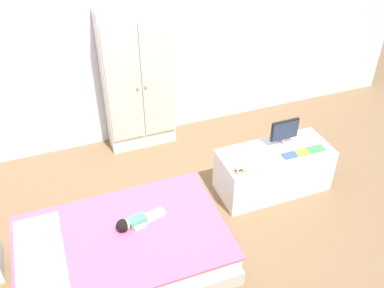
{
  "coord_description": "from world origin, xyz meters",
  "views": [
    {
      "loc": [
        -0.71,
        -2.22,
        2.66
      ],
      "look_at": [
        0.28,
        0.41,
        0.6
      ],
      "focal_mm": 39.88,
      "sensor_mm": 36.0,
      "label": 1
    }
  ],
  "objects_px": {
    "wardrobe": "(138,80)",
    "tv_monitor": "(285,131)",
    "bed": "(124,250)",
    "tv_stand": "(273,170)",
    "book_blue": "(290,155)",
    "doll": "(132,223)",
    "book_yellow": "(303,152)",
    "rocking_horse_toy": "(241,166)",
    "book_green": "(316,149)"
  },
  "relations": [
    {
      "from": "doll",
      "to": "wardrobe",
      "type": "relative_size",
      "value": 0.27
    },
    {
      "from": "bed",
      "to": "rocking_horse_toy",
      "type": "relative_size",
      "value": 12.2
    },
    {
      "from": "doll",
      "to": "tv_monitor",
      "type": "distance_m",
      "value": 1.53
    },
    {
      "from": "bed",
      "to": "book_yellow",
      "type": "xyz_separation_m",
      "value": [
        1.67,
        0.27,
        0.28
      ]
    },
    {
      "from": "book_yellow",
      "to": "book_green",
      "type": "height_order",
      "value": "book_green"
    },
    {
      "from": "wardrobe",
      "to": "book_yellow",
      "type": "xyz_separation_m",
      "value": [
        1.12,
        -1.22,
        -0.3
      ]
    },
    {
      "from": "tv_stand",
      "to": "book_blue",
      "type": "distance_m",
      "value": 0.25
    },
    {
      "from": "doll",
      "to": "book_blue",
      "type": "distance_m",
      "value": 1.46
    },
    {
      "from": "bed",
      "to": "book_green",
      "type": "relative_size",
      "value": 9.66
    },
    {
      "from": "book_yellow",
      "to": "wardrobe",
      "type": "bearing_deg",
      "value": 132.59
    },
    {
      "from": "bed",
      "to": "book_blue",
      "type": "relative_size",
      "value": 12.83
    },
    {
      "from": "rocking_horse_toy",
      "to": "book_blue",
      "type": "xyz_separation_m",
      "value": [
        0.48,
        0.04,
        -0.05
      ]
    },
    {
      "from": "bed",
      "to": "book_blue",
      "type": "xyz_separation_m",
      "value": [
        1.54,
        0.27,
        0.28
      ]
    },
    {
      "from": "wardrobe",
      "to": "rocking_horse_toy",
      "type": "relative_size",
      "value": 11.57
    },
    {
      "from": "wardrobe",
      "to": "book_yellow",
      "type": "height_order",
      "value": "wardrobe"
    },
    {
      "from": "rocking_horse_toy",
      "to": "tv_stand",
      "type": "bearing_deg",
      "value": 18.33
    },
    {
      "from": "tv_monitor",
      "to": "book_yellow",
      "type": "xyz_separation_m",
      "value": [
        0.1,
        -0.17,
        -0.14
      ]
    },
    {
      "from": "tv_stand",
      "to": "book_green",
      "type": "xyz_separation_m",
      "value": [
        0.34,
        -0.1,
        0.22
      ]
    },
    {
      "from": "tv_stand",
      "to": "book_blue",
      "type": "height_order",
      "value": "book_blue"
    },
    {
      "from": "tv_monitor",
      "to": "book_blue",
      "type": "distance_m",
      "value": 0.22
    },
    {
      "from": "rocking_horse_toy",
      "to": "wardrobe",
      "type": "bearing_deg",
      "value": 112.11
    },
    {
      "from": "wardrobe",
      "to": "tv_monitor",
      "type": "height_order",
      "value": "wardrobe"
    },
    {
      "from": "book_yellow",
      "to": "doll",
      "type": "bearing_deg",
      "value": -172.91
    },
    {
      "from": "wardrobe",
      "to": "book_blue",
      "type": "bearing_deg",
      "value": -50.92
    },
    {
      "from": "doll",
      "to": "book_green",
      "type": "height_order",
      "value": "book_green"
    },
    {
      "from": "tv_monitor",
      "to": "book_yellow",
      "type": "height_order",
      "value": "tv_monitor"
    },
    {
      "from": "doll",
      "to": "wardrobe",
      "type": "bearing_deg",
      "value": 72.41
    },
    {
      "from": "tv_monitor",
      "to": "rocking_horse_toy",
      "type": "relative_size",
      "value": 2.07
    },
    {
      "from": "doll",
      "to": "tv_stand",
      "type": "distance_m",
      "value": 1.4
    },
    {
      "from": "doll",
      "to": "tv_monitor",
      "type": "xyz_separation_m",
      "value": [
        1.47,
        0.37,
        0.23
      ]
    },
    {
      "from": "wardrobe",
      "to": "tv_monitor",
      "type": "distance_m",
      "value": 1.47
    },
    {
      "from": "book_blue",
      "to": "bed",
      "type": "bearing_deg",
      "value": -170.13
    },
    {
      "from": "tv_stand",
      "to": "tv_monitor",
      "type": "distance_m",
      "value": 0.37
    },
    {
      "from": "doll",
      "to": "book_yellow",
      "type": "bearing_deg",
      "value": 7.09
    },
    {
      "from": "book_blue",
      "to": "book_yellow",
      "type": "bearing_deg",
      "value": 0.0
    },
    {
      "from": "bed",
      "to": "tv_stand",
      "type": "distance_m",
      "value": 1.51
    },
    {
      "from": "wardrobe",
      "to": "tv_monitor",
      "type": "bearing_deg",
      "value": -45.72
    },
    {
      "from": "book_yellow",
      "to": "book_blue",
      "type": "bearing_deg",
      "value": 180.0
    },
    {
      "from": "bed",
      "to": "book_green",
      "type": "distance_m",
      "value": 1.84
    },
    {
      "from": "tv_monitor",
      "to": "tv_stand",
      "type": "bearing_deg",
      "value": -145.32
    },
    {
      "from": "bed",
      "to": "doll",
      "type": "xyz_separation_m",
      "value": [
        0.1,
        0.07,
        0.19
      ]
    },
    {
      "from": "rocking_horse_toy",
      "to": "book_blue",
      "type": "height_order",
      "value": "rocking_horse_toy"
    },
    {
      "from": "book_blue",
      "to": "tv_monitor",
      "type": "bearing_deg",
      "value": 79.43
    },
    {
      "from": "doll",
      "to": "rocking_horse_toy",
      "type": "distance_m",
      "value": 0.98
    },
    {
      "from": "bed",
      "to": "book_yellow",
      "type": "relative_size",
      "value": 12.9
    },
    {
      "from": "book_yellow",
      "to": "bed",
      "type": "bearing_deg",
      "value": -170.89
    },
    {
      "from": "wardrobe",
      "to": "book_blue",
      "type": "height_order",
      "value": "wardrobe"
    },
    {
      "from": "wardrobe",
      "to": "book_blue",
      "type": "distance_m",
      "value": 1.6
    },
    {
      "from": "doll",
      "to": "tv_monitor",
      "type": "relative_size",
      "value": 1.51
    },
    {
      "from": "doll",
      "to": "book_yellow",
      "type": "height_order",
      "value": "book_yellow"
    }
  ]
}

